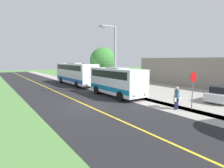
% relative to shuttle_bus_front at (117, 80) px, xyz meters
% --- Properties ---
extents(ground_plane, '(120.00, 120.00, 0.00)m').
position_rel_shuttle_bus_front_xyz_m(ground_plane, '(4.46, 2.03, -1.65)').
color(ground_plane, '#548442').
extents(road_surface, '(8.00, 100.00, 0.01)m').
position_rel_shuttle_bus_front_xyz_m(road_surface, '(4.46, 2.03, -1.65)').
color(road_surface, black).
rests_on(road_surface, ground).
extents(sidewalk, '(2.40, 100.00, 0.01)m').
position_rel_shuttle_bus_front_xyz_m(sidewalk, '(-0.74, 2.03, -1.65)').
color(sidewalk, '#9E9991').
rests_on(sidewalk, ground).
extents(parking_lot_surface, '(14.00, 36.00, 0.01)m').
position_rel_shuttle_bus_front_xyz_m(parking_lot_surface, '(-7.94, 5.03, -1.65)').
color(parking_lot_surface, '#9E9991').
rests_on(parking_lot_surface, ground).
extents(road_centre_line, '(0.16, 100.00, 0.00)m').
position_rel_shuttle_bus_front_xyz_m(road_centre_line, '(4.46, 2.03, -1.64)').
color(road_centre_line, gold).
rests_on(road_centre_line, ground).
extents(shuttle_bus_front, '(2.57, 7.26, 3.01)m').
position_rel_shuttle_bus_front_xyz_m(shuttle_bus_front, '(0.00, 0.00, 0.00)').
color(shuttle_bus_front, silver).
rests_on(shuttle_bus_front, ground).
extents(transit_bus_rear, '(2.73, 10.19, 3.31)m').
position_rel_shuttle_bus_front_xyz_m(transit_bus_rear, '(-0.08, -10.83, 0.16)').
color(transit_bus_rear, white).
rests_on(transit_bus_rear, ground).
extents(pedestrian_with_bags, '(0.72, 0.34, 1.77)m').
position_rel_shuttle_bus_front_xyz_m(pedestrian_with_bags, '(-0.69, 6.97, -0.70)').
color(pedestrian_with_bags, '#1E2347').
rests_on(pedestrian_with_bags, ground).
extents(stop_sign, '(0.76, 0.07, 2.88)m').
position_rel_shuttle_bus_front_xyz_m(stop_sign, '(-1.64, 7.66, 0.31)').
color(stop_sign, slate).
rests_on(stop_sign, ground).
extents(street_light_pole, '(1.97, 0.24, 7.41)m').
position_rel_shuttle_bus_front_xyz_m(street_light_pole, '(-0.41, -1.06, 2.46)').
color(street_light_pole, '#9E9EA3').
rests_on(street_light_pole, ground).
extents(parked_car_near, '(4.56, 2.34, 1.45)m').
position_rel_shuttle_bus_front_xyz_m(parked_car_near, '(-6.60, 7.61, -0.96)').
color(parked_car_near, silver).
rests_on(parked_car_near, ground).
extents(tree_curbside, '(3.79, 3.79, 5.56)m').
position_rel_shuttle_bus_front_xyz_m(tree_curbside, '(-2.94, -7.54, 2.00)').
color(tree_curbside, brown).
rests_on(tree_curbside, ground).
extents(commercial_building, '(10.00, 21.10, 4.05)m').
position_rel_shuttle_bus_front_xyz_m(commercial_building, '(-16.94, 1.27, 0.37)').
color(commercial_building, gray).
rests_on(commercial_building, ground).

